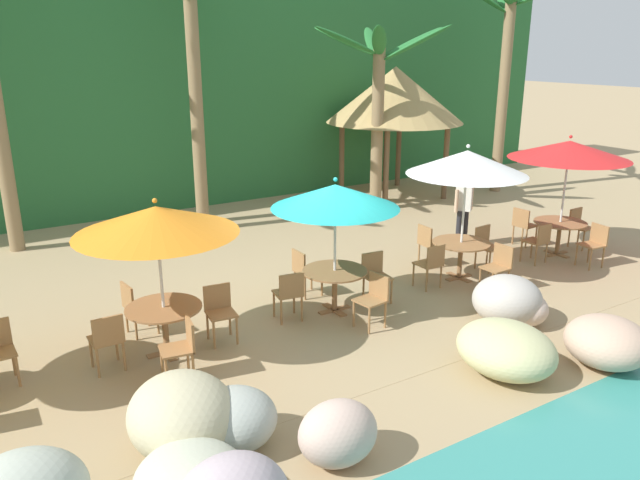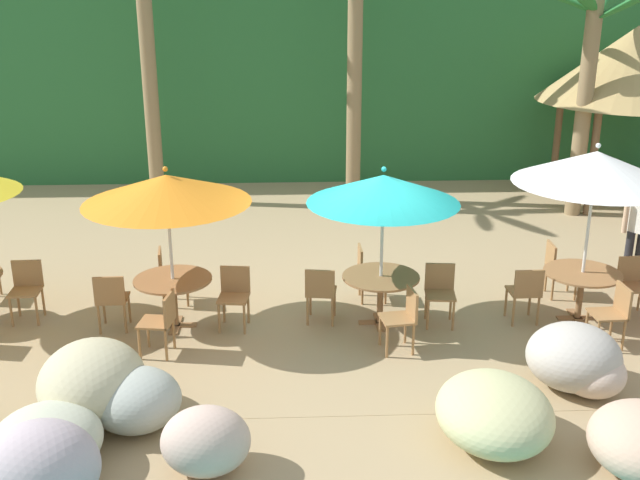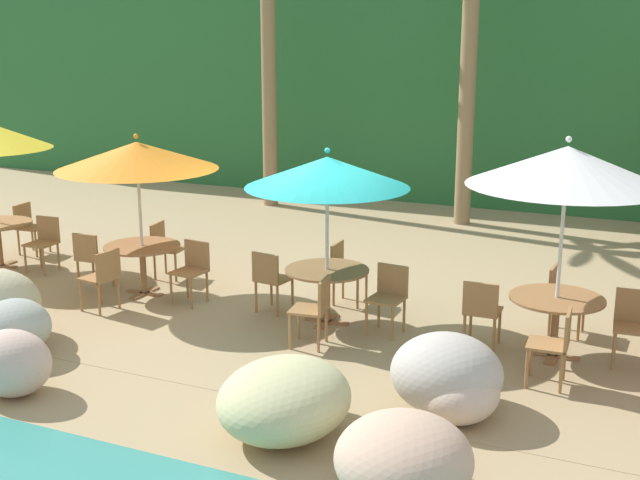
% 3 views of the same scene
% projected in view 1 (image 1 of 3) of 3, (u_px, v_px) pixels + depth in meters
% --- Properties ---
extents(ground_plane, '(120.00, 120.00, 0.00)m').
position_uv_depth(ground_plane, '(311.00, 312.00, 10.54)').
color(ground_plane, tan).
extents(terrace_deck, '(18.00, 5.20, 0.01)m').
position_uv_depth(terrace_deck, '(311.00, 312.00, 10.54)').
color(terrace_deck, tan).
rests_on(terrace_deck, ground).
extents(foliage_backdrop, '(28.00, 2.40, 6.00)m').
position_uv_depth(foliage_backdrop, '(141.00, 96.00, 16.92)').
color(foliage_backdrop, '#286633').
rests_on(foliage_backdrop, ground).
extents(rock_seawall, '(14.27, 3.05, 0.92)m').
position_uv_depth(rock_seawall, '(438.00, 369.00, 7.93)').
color(rock_seawall, '#BAB39D').
rests_on(rock_seawall, ground).
extents(umbrella_orange, '(2.29, 2.29, 2.35)m').
position_uv_depth(umbrella_orange, '(156.00, 220.00, 8.52)').
color(umbrella_orange, silver).
rests_on(umbrella_orange, ground).
extents(dining_table_orange, '(1.10, 1.10, 0.74)m').
position_uv_depth(dining_table_orange, '(164.00, 315.00, 8.95)').
color(dining_table_orange, olive).
rests_on(dining_table_orange, ground).
extents(chair_orange_seaward, '(0.47, 0.47, 0.87)m').
position_uv_depth(chair_orange_seaward, '(220.00, 309.00, 9.40)').
color(chair_orange_seaward, '#9E7042').
rests_on(chair_orange_seaward, ground).
extents(chair_orange_inland, '(0.48, 0.47, 0.87)m').
position_uv_depth(chair_orange_inland, '(135.00, 305.00, 9.55)').
color(chair_orange_inland, '#9E7042').
rests_on(chair_orange_inland, ground).
extents(chair_orange_left, '(0.43, 0.44, 0.87)m').
position_uv_depth(chair_orange_left, '(107.00, 338.00, 8.46)').
color(chair_orange_left, '#9E7042').
rests_on(chair_orange_left, ground).
extents(chair_orange_right, '(0.48, 0.48, 0.87)m').
position_uv_depth(chair_orange_right, '(183.00, 345.00, 8.27)').
color(chair_orange_right, '#9E7042').
rests_on(chair_orange_right, ground).
extents(umbrella_teal, '(2.11, 2.11, 2.33)m').
position_uv_depth(umbrella_teal, '(335.00, 196.00, 9.98)').
color(umbrella_teal, silver).
rests_on(umbrella_teal, ground).
extents(dining_table_teal, '(1.10, 1.10, 0.74)m').
position_uv_depth(dining_table_teal, '(335.00, 277.00, 10.40)').
color(dining_table_teal, olive).
rests_on(dining_table_teal, ground).
extents(chair_teal_seaward, '(0.46, 0.47, 0.87)m').
position_uv_depth(chair_teal_seaward, '(375.00, 273.00, 10.86)').
color(chair_teal_seaward, '#9E7042').
rests_on(chair_teal_seaward, ground).
extents(chair_teal_inland, '(0.43, 0.43, 0.87)m').
position_uv_depth(chair_teal_inland, '(304.00, 269.00, 11.07)').
color(chair_teal_inland, '#9E7042').
rests_on(chair_teal_inland, ground).
extents(chair_teal_left, '(0.48, 0.48, 0.87)m').
position_uv_depth(chair_teal_left, '(289.00, 292.00, 10.03)').
color(chair_teal_left, '#9E7042').
rests_on(chair_teal_left, ground).
extents(chair_teal_right, '(0.48, 0.48, 0.87)m').
position_uv_depth(chair_teal_right, '(374.00, 296.00, 9.86)').
color(chair_teal_right, '#9E7042').
rests_on(chair_teal_right, ground).
extents(umbrella_white, '(2.24, 2.24, 2.62)m').
position_uv_depth(umbrella_white, '(467.00, 163.00, 11.38)').
color(umbrella_white, silver).
rests_on(umbrella_white, ground).
extents(dining_table_white, '(1.10, 1.10, 0.74)m').
position_uv_depth(dining_table_white, '(461.00, 248.00, 11.88)').
color(dining_table_white, olive).
rests_on(dining_table_white, ground).
extents(chair_white_seaward, '(0.45, 0.46, 0.87)m').
position_uv_depth(chair_white_seaward, '(486.00, 244.00, 12.45)').
color(chair_white_seaward, '#9E7042').
rests_on(chair_white_seaward, ground).
extents(chair_white_inland, '(0.44, 0.43, 0.87)m').
position_uv_depth(chair_white_inland, '(429.00, 242.00, 12.57)').
color(chair_white_inland, '#9E7042').
rests_on(chair_white_inland, ground).
extents(chair_white_left, '(0.43, 0.44, 0.87)m').
position_uv_depth(chair_white_left, '(431.00, 263.00, 11.39)').
color(chair_white_left, '#9E7042').
rests_on(chair_white_left, ground).
extents(chair_white_right, '(0.45, 0.44, 0.87)m').
position_uv_depth(chair_white_right, '(499.00, 265.00, 11.29)').
color(chair_white_right, '#9E7042').
rests_on(chair_white_right, ground).
extents(umbrella_red, '(2.45, 2.45, 2.59)m').
position_uv_depth(umbrella_red, '(569.00, 150.00, 12.73)').
color(umbrella_red, silver).
rests_on(umbrella_red, ground).
extents(dining_table_red, '(1.10, 1.10, 0.74)m').
position_uv_depth(dining_table_red, '(560.00, 227.00, 13.23)').
color(dining_table_red, olive).
rests_on(dining_table_red, ground).
extents(chair_red_seaward, '(0.44, 0.45, 0.87)m').
position_uv_depth(chair_red_seaward, '(579.00, 225.00, 13.80)').
color(chair_red_seaward, '#9E7042').
rests_on(chair_red_seaward, ground).
extents(chair_red_inland, '(0.46, 0.45, 0.87)m').
position_uv_depth(chair_red_inland, '(523.00, 224.00, 13.87)').
color(chair_red_inland, '#9E7042').
rests_on(chair_red_inland, ground).
extents(chair_red_left, '(0.45, 0.46, 0.87)m').
position_uv_depth(chair_red_left, '(539.00, 240.00, 12.72)').
color(chair_red_left, '#9E7042').
rests_on(chair_red_left, ground).
extents(chair_red_right, '(0.47, 0.46, 0.87)m').
position_uv_depth(chair_red_right, '(595.00, 242.00, 12.57)').
color(chair_red_right, '#9E7042').
rests_on(chair_red_right, ground).
extents(palm_tree_second, '(3.49, 3.40, 6.25)m').
position_uv_depth(palm_tree_second, '(194.00, 56.00, 14.62)').
color(palm_tree_second, olive).
rests_on(palm_tree_second, ground).
extents(palm_tree_third, '(3.78, 3.40, 4.87)m').
position_uv_depth(palm_tree_third, '(378.00, 83.00, 16.08)').
color(palm_tree_third, olive).
rests_on(palm_tree_third, ground).
extents(palm_tree_fourth, '(3.43, 3.58, 6.18)m').
position_uv_depth(palm_tree_fourth, '(507.00, 47.00, 18.03)').
color(palm_tree_fourth, olive).
rests_on(palm_tree_fourth, ground).
extents(palapa_hut, '(3.97, 3.97, 3.77)m').
position_uv_depth(palapa_hut, '(395.00, 95.00, 17.74)').
color(palapa_hut, brown).
rests_on(palapa_hut, ground).
extents(waiter_in_white, '(0.52, 0.39, 1.70)m').
position_uv_depth(waiter_in_white, '(464.00, 205.00, 13.60)').
color(waiter_in_white, '#232328').
rests_on(waiter_in_white, ground).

